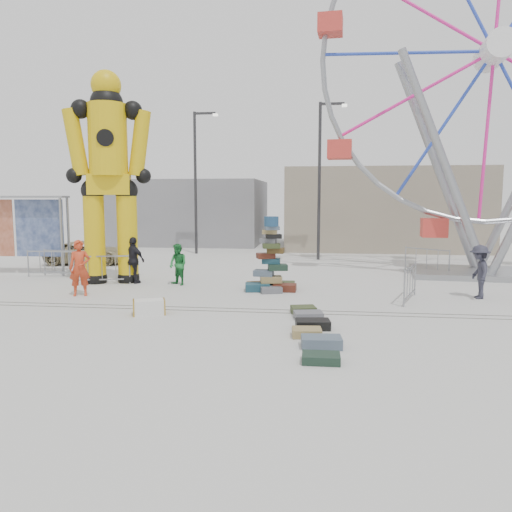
# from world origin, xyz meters

# --- Properties ---
(ground) EXTENTS (90.00, 90.00, 0.00)m
(ground) POSITION_xyz_m (0.00, 0.00, 0.00)
(ground) COLOR #9E9E99
(ground) RESTS_ON ground
(track_line_near) EXTENTS (40.00, 0.04, 0.01)m
(track_line_near) POSITION_xyz_m (0.00, 0.60, 0.00)
(track_line_near) COLOR #47443F
(track_line_near) RESTS_ON ground
(track_line_far) EXTENTS (40.00, 0.04, 0.01)m
(track_line_far) POSITION_xyz_m (0.00, 1.00, 0.00)
(track_line_far) COLOR #47443F
(track_line_far) RESTS_ON ground
(building_right) EXTENTS (12.00, 8.00, 5.00)m
(building_right) POSITION_xyz_m (7.00, 20.00, 2.50)
(building_right) COLOR gray
(building_right) RESTS_ON ground
(building_left) EXTENTS (10.00, 8.00, 4.40)m
(building_left) POSITION_xyz_m (-6.00, 22.00, 2.20)
(building_left) COLOR gray
(building_left) RESTS_ON ground
(lamp_post_right) EXTENTS (1.41, 0.25, 8.00)m
(lamp_post_right) POSITION_xyz_m (3.09, 13.00, 4.48)
(lamp_post_right) COLOR #2D2D30
(lamp_post_right) RESTS_ON ground
(lamp_post_left) EXTENTS (1.41, 0.25, 8.00)m
(lamp_post_left) POSITION_xyz_m (-3.91, 15.00, 4.48)
(lamp_post_left) COLOR #2D2D30
(lamp_post_left) RESTS_ON ground
(suitcase_tower) EXTENTS (1.81, 1.60, 2.57)m
(suitcase_tower) POSITION_xyz_m (1.36, 4.05, 0.72)
(suitcase_tower) COLOR #1C4455
(suitcase_tower) RESTS_ON ground
(crash_test_dummy) EXTENTS (3.20, 1.42, 8.06)m
(crash_test_dummy) POSITION_xyz_m (-4.75, 4.86, 4.25)
(crash_test_dummy) COLOR black
(crash_test_dummy) RESTS_ON ground
(ferris_wheel) EXTENTS (13.57, 3.81, 15.78)m
(ferris_wheel) POSITION_xyz_m (9.73, 8.31, 7.77)
(ferris_wheel) COLOR gray
(ferris_wheel) RESTS_ON ground
(banner_scaffold) EXTENTS (4.58, 1.02, 3.29)m
(banner_scaffold) POSITION_xyz_m (-9.64, 6.41, 2.47)
(banner_scaffold) COLOR gray
(banner_scaffold) RESTS_ON ground
(steamer_trunk) EXTENTS (0.99, 0.78, 0.40)m
(steamer_trunk) POSITION_xyz_m (-1.62, 0.00, 0.20)
(steamer_trunk) COLOR silver
(steamer_trunk) RESTS_ON ground
(row_case_0) EXTENTS (0.77, 0.67, 0.20)m
(row_case_0) POSITION_xyz_m (2.60, 0.65, 0.10)
(row_case_0) COLOR #374422
(row_case_0) RESTS_ON ground
(row_case_1) EXTENTS (0.83, 0.68, 0.19)m
(row_case_1) POSITION_xyz_m (2.75, 0.03, 0.10)
(row_case_1) COLOR slate
(row_case_1) RESTS_ON ground
(row_case_2) EXTENTS (0.89, 0.62, 0.23)m
(row_case_2) POSITION_xyz_m (2.88, -0.99, 0.12)
(row_case_2) COLOR black
(row_case_2) RESTS_ON ground
(row_case_3) EXTENTS (0.72, 0.57, 0.20)m
(row_case_3) POSITION_xyz_m (2.75, -1.70, 0.10)
(row_case_3) COLOR #9B854F
(row_case_3) RESTS_ON ground
(row_case_4) EXTENTS (0.90, 0.60, 0.24)m
(row_case_4) POSITION_xyz_m (3.08, -2.50, 0.12)
(row_case_4) COLOR #4F5F71
(row_case_4) RESTS_ON ground
(row_case_5) EXTENTS (0.74, 0.52, 0.17)m
(row_case_5) POSITION_xyz_m (3.07, -3.50, 0.09)
(row_case_5) COLOR #1C3326
(row_case_5) RESTS_ON ground
(barricade_dummy_a) EXTENTS (2.00, 0.21, 1.10)m
(barricade_dummy_a) POSITION_xyz_m (-7.69, 5.78, 0.55)
(barricade_dummy_a) COLOR gray
(barricade_dummy_a) RESTS_ON ground
(barricade_dummy_b) EXTENTS (1.97, 0.53, 1.10)m
(barricade_dummy_b) POSITION_xyz_m (-7.30, 6.03, 0.55)
(barricade_dummy_b) COLOR gray
(barricade_dummy_b) RESTS_ON ground
(barricade_dummy_c) EXTENTS (1.96, 0.62, 1.10)m
(barricade_dummy_c) POSITION_xyz_m (-4.97, 4.44, 0.55)
(barricade_dummy_c) COLOR gray
(barricade_dummy_c) RESTS_ON ground
(barricade_wheel_front) EXTENTS (0.75, 1.92, 1.10)m
(barricade_wheel_front) POSITION_xyz_m (5.84, 2.78, 0.55)
(barricade_wheel_front) COLOR gray
(barricade_wheel_front) RESTS_ON ground
(barricade_wheel_back) EXTENTS (1.59, 1.37, 1.10)m
(barricade_wheel_back) POSITION_xyz_m (7.55, 8.63, 0.55)
(barricade_wheel_back) COLOR gray
(barricade_wheel_back) RESTS_ON ground
(pedestrian_red) EXTENTS (0.78, 0.64, 1.84)m
(pedestrian_red) POSITION_xyz_m (-4.75, 2.28, 0.92)
(pedestrian_red) COLOR #BA371A
(pedestrian_red) RESTS_ON ground
(pedestrian_green) EXTENTS (0.94, 0.89, 1.53)m
(pedestrian_green) POSITION_xyz_m (-2.12, 4.63, 0.76)
(pedestrian_green) COLOR #1B6D2E
(pedestrian_green) RESTS_ON ground
(pedestrian_black) EXTENTS (1.11, 0.79, 1.75)m
(pedestrian_black) POSITION_xyz_m (-3.87, 4.78, 0.87)
(pedestrian_black) COLOR black
(pedestrian_black) RESTS_ON ground
(pedestrian_grey) EXTENTS (0.69, 1.14, 1.72)m
(pedestrian_grey) POSITION_xyz_m (8.09, 3.43, 0.86)
(pedestrian_grey) COLOR #262633
(pedestrian_grey) RESTS_ON ground
(parked_suv) EXTENTS (4.24, 2.39, 1.12)m
(parked_suv) POSITION_xyz_m (-8.11, 9.86, 0.56)
(parked_suv) COLOR #998C63
(parked_suv) RESTS_ON ground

